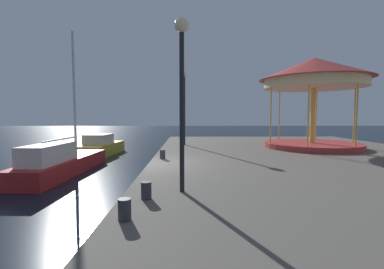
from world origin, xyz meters
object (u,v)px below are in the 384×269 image
(lamp_post_mid_promenade, at_px, (184,96))
(bollard_north, at_px, (163,154))
(sailboat_red, at_px, (61,162))
(carousel, at_px, (314,81))
(lamp_post_near_edge, at_px, (182,74))
(motorboat_yellow, at_px, (99,147))
(bollard_center, at_px, (125,209))
(bollard_south, at_px, (146,190))

(lamp_post_mid_promenade, xyz_separation_m, bollard_north, (-0.91, -5.63, -3.01))
(sailboat_red, distance_m, carousel, 14.36)
(lamp_post_mid_promenade, bearing_deg, lamp_post_near_edge, -89.67)
(carousel, relative_size, lamp_post_mid_promenade, 1.33)
(motorboat_yellow, bearing_deg, bollard_north, -53.79)
(motorboat_yellow, distance_m, sailboat_red, 6.57)
(lamp_post_near_edge, height_order, lamp_post_mid_promenade, lamp_post_mid_promenade)
(motorboat_yellow, xyz_separation_m, bollard_north, (5.07, -6.93, 0.46))
(carousel, bearing_deg, sailboat_red, -164.73)
(carousel, height_order, lamp_post_near_edge, carousel)
(bollard_center, bearing_deg, motorboat_yellow, 109.85)
(bollard_north, distance_m, bollard_south, 5.75)
(bollard_center, relative_size, bollard_south, 1.00)
(motorboat_yellow, xyz_separation_m, bollard_south, (5.23, -12.68, 0.46))
(motorboat_yellow, xyz_separation_m, lamp_post_mid_promenade, (5.98, -1.30, 3.47))
(bollard_center, height_order, bollard_south, same)
(lamp_post_mid_promenade, xyz_separation_m, bollard_center, (-0.96, -12.63, -3.01))
(carousel, bearing_deg, motorboat_yellow, 167.85)
(lamp_post_near_edge, bearing_deg, lamp_post_mid_promenade, 90.33)
(sailboat_red, relative_size, lamp_post_mid_promenade, 1.45)
(bollard_south, bearing_deg, carousel, 49.21)
(carousel, distance_m, bollard_center, 14.46)
(motorboat_yellow, xyz_separation_m, bollard_center, (5.03, -13.93, 0.46))
(bollard_north, bearing_deg, bollard_south, -88.42)
(lamp_post_near_edge, distance_m, lamp_post_mid_promenade, 10.80)
(carousel, distance_m, lamp_post_mid_promenade, 7.86)
(carousel, bearing_deg, bollard_south, -130.79)
(motorboat_yellow, distance_m, bollard_center, 14.82)
(bollard_south, bearing_deg, bollard_north, 91.58)
(lamp_post_mid_promenade, bearing_deg, bollard_center, -94.32)
(bollard_north, bearing_deg, sailboat_red, 175.43)
(motorboat_yellow, bearing_deg, lamp_post_near_edge, -63.44)
(carousel, xyz_separation_m, lamp_post_near_edge, (-7.59, -9.16, -1.00))
(sailboat_red, height_order, bollard_north, sailboat_red)
(lamp_post_near_edge, bearing_deg, carousel, 50.34)
(lamp_post_near_edge, xyz_separation_m, bollard_north, (-0.97, 5.17, -2.73))
(lamp_post_near_edge, distance_m, bollard_north, 5.92)
(lamp_post_near_edge, height_order, bollard_north, lamp_post_near_edge)
(lamp_post_mid_promenade, distance_m, bollard_center, 13.02)
(motorboat_yellow, height_order, bollard_south, motorboat_yellow)
(bollard_north, relative_size, bollard_south, 1.00)
(motorboat_yellow, height_order, lamp_post_mid_promenade, lamp_post_mid_promenade)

